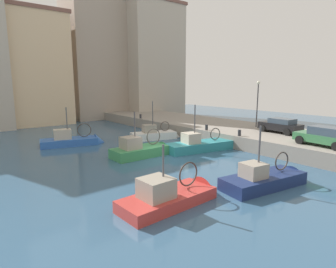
# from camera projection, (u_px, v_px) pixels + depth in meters

# --- Properties ---
(water_surface) EXTENTS (80.00, 80.00, 0.00)m
(water_surface) POSITION_uv_depth(u_px,v_px,m) (159.00, 158.00, 22.22)
(water_surface) COLOR #335675
(water_surface) RESTS_ON ground
(quay_wall) EXTENTS (9.00, 56.00, 1.20)m
(quay_wall) POSITION_uv_depth(u_px,v_px,m) (248.00, 134.00, 29.15)
(quay_wall) COLOR gray
(quay_wall) RESTS_ON ground
(fishing_boat_white) EXTENTS (5.66, 3.03, 4.76)m
(fishing_boat_white) POSITION_uv_depth(u_px,v_px,m) (157.00, 138.00, 29.81)
(fishing_boat_white) COLOR white
(fishing_boat_white) RESTS_ON ground
(fishing_boat_red) EXTENTS (5.80, 2.28, 3.94)m
(fishing_boat_red) POSITION_uv_depth(u_px,v_px,m) (174.00, 200.00, 13.91)
(fishing_boat_red) COLOR #BC3833
(fishing_boat_red) RESTS_ON ground
(fishing_boat_blue) EXTENTS (6.17, 3.26, 4.49)m
(fishing_boat_blue) POSITION_uv_depth(u_px,v_px,m) (74.00, 143.00, 26.92)
(fishing_boat_blue) COLOR #2D60B7
(fishing_boat_blue) RESTS_ON ground
(fishing_boat_navy) EXTENTS (6.16, 2.74, 4.40)m
(fishing_boat_navy) POSITION_uv_depth(u_px,v_px,m) (268.00, 184.00, 16.21)
(fishing_boat_navy) COLOR navy
(fishing_boat_navy) RESTS_ON ground
(fishing_boat_green) EXTENTS (5.45, 2.32, 4.54)m
(fishing_boat_green) POSITION_uv_depth(u_px,v_px,m) (144.00, 154.00, 22.91)
(fishing_boat_green) COLOR #388951
(fishing_boat_green) RESTS_ON ground
(fishing_boat_teal) EXTENTS (7.02, 3.08, 4.88)m
(fishing_boat_teal) POSITION_uv_depth(u_px,v_px,m) (202.00, 149.00, 24.80)
(fishing_boat_teal) COLOR teal
(fishing_boat_teal) RESTS_ON ground
(parked_car_green) EXTENTS (2.22, 4.17, 1.45)m
(parked_car_green) POSITION_uv_depth(u_px,v_px,m) (325.00, 136.00, 20.86)
(parked_car_green) COLOR #387547
(parked_car_green) RESTS_ON quay_wall
(parked_car_black) EXTENTS (2.11, 3.94, 1.37)m
(parked_car_black) POSITION_uv_depth(u_px,v_px,m) (280.00, 125.00, 26.48)
(parked_car_black) COLOR black
(parked_car_black) RESTS_ON quay_wall
(mooring_bollard_south) EXTENTS (0.28, 0.28, 0.55)m
(mooring_bollard_south) POSITION_uv_depth(u_px,v_px,m) (239.00, 133.00, 24.91)
(mooring_bollard_south) COLOR #2D2D33
(mooring_bollard_south) RESTS_ON quay_wall
(mooring_bollard_mid) EXTENTS (0.28, 0.28, 0.55)m
(mooring_bollard_mid) POSITION_uv_depth(u_px,v_px,m) (207.00, 127.00, 27.99)
(mooring_bollard_mid) COLOR #2D2D33
(mooring_bollard_mid) RESTS_ON quay_wall
(mooring_bollard_north) EXTENTS (0.28, 0.28, 0.55)m
(mooring_bollard_north) POSITION_uv_depth(u_px,v_px,m) (141.00, 116.00, 37.24)
(mooring_bollard_north) COLOR #2D2D33
(mooring_bollard_north) RESTS_ON quay_wall
(quay_streetlamp) EXTENTS (0.36, 0.36, 4.83)m
(quay_streetlamp) POSITION_uv_depth(u_px,v_px,m) (258.00, 96.00, 29.49)
(quay_streetlamp) COLOR #38383D
(quay_streetlamp) RESTS_ON quay_wall
(waterfront_building_west_mid) EXTENTS (10.27, 8.25, 19.36)m
(waterfront_building_west_mid) POSITION_uv_depth(u_px,v_px,m) (150.00, 61.00, 49.71)
(waterfront_building_west_mid) COLOR #B2A899
(waterfront_building_west_mid) RESTS_ON ground
(waterfront_building_central) EXTENTS (9.51, 7.57, 20.81)m
(waterfront_building_central) POSITION_uv_depth(u_px,v_px,m) (96.00, 54.00, 46.34)
(waterfront_building_central) COLOR #A39384
(waterfront_building_central) RESTS_ON ground
(waterfront_building_east) EXTENTS (9.46, 7.27, 15.60)m
(waterfront_building_east) POSITION_uv_depth(u_px,v_px,m) (32.00, 68.00, 39.31)
(waterfront_building_east) COLOR beige
(waterfront_building_east) RESTS_ON ground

